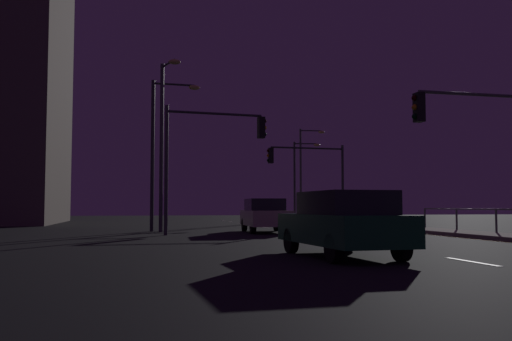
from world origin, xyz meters
name	(u,v)px	position (x,y,z in m)	size (l,w,h in m)	color
ground_plane	(337,240)	(0.00, 17.50, 0.00)	(112.00, 112.00, 0.00)	black
sidewalk_right	(493,236)	(6.40, 17.50, 0.07)	(2.14, 77.00, 0.14)	#9E937F
lane_markings_center	(308,235)	(0.00, 21.00, 0.01)	(0.14, 50.00, 0.01)	silver
lane_edge_line	(402,232)	(5.08, 22.50, 0.01)	(0.14, 53.00, 0.01)	gold
car	(343,223)	(-2.32, 10.72, 0.82)	(2.08, 4.50, 1.57)	#14592D
car_oncoming	(265,215)	(-1.25, 23.80, 0.82)	(2.05, 4.49, 1.57)	beige
traffic_light_overhead_east	(309,166)	(3.36, 31.68, 3.71)	(5.10, 0.51, 4.96)	#38383D
traffic_light_far_right	(211,144)	(-4.02, 22.09, 3.90)	(4.53, 0.70, 5.50)	#4C4C51
traffic_light_near_left	(474,131)	(3.75, 14.53, 3.72)	(4.17, 0.36, 5.04)	#2D3033
street_lamp_median	(304,165)	(6.93, 44.38, 4.78)	(2.20, 0.46, 7.74)	#4C4C51
street_lamp_across_street	(299,172)	(6.50, 44.55, 4.19)	(2.31, 0.53, 6.62)	#38383D
street_lamp_corner	(161,140)	(-6.05, 25.83, 4.48)	(2.40, 0.39, 7.42)	#38383D
street_lamp_far_end	(164,131)	(-5.96, 24.69, 4.77)	(0.86, 1.77, 8.04)	#4C4C51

